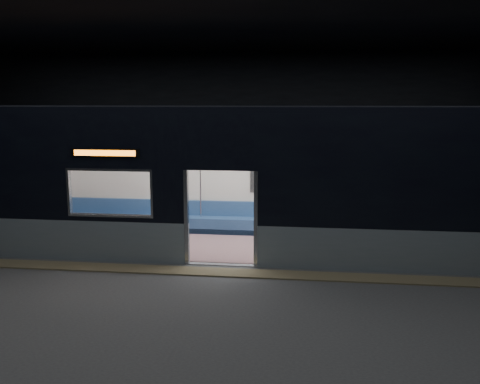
# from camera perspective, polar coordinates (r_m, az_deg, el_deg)

# --- Properties ---
(station_floor) EXTENTS (24.00, 14.00, 0.01)m
(station_floor) POSITION_cam_1_polar(r_m,az_deg,el_deg) (10.01, -3.08, -10.12)
(station_floor) COLOR #47494C
(station_floor) RESTS_ON ground
(station_envelope) EXTENTS (24.00, 14.00, 5.00)m
(station_envelope) POSITION_cam_1_polar(r_m,az_deg,el_deg) (9.39, -3.30, 11.38)
(station_envelope) COLOR black
(station_envelope) RESTS_ON station_floor
(tactile_strip) EXTENTS (22.80, 0.50, 0.03)m
(tactile_strip) POSITION_cam_1_polar(r_m,az_deg,el_deg) (10.51, -2.56, -8.99)
(tactile_strip) COLOR #8C7F59
(tactile_strip) RESTS_ON station_floor
(metro_car) EXTENTS (18.00, 3.04, 3.35)m
(metro_car) POSITION_cam_1_polar(r_m,az_deg,el_deg) (12.01, -1.07, 2.43)
(metro_car) COLOR #8A96A4
(metro_car) RESTS_ON station_floor
(passenger) EXTENTS (0.42, 0.68, 1.33)m
(passenger) POSITION_cam_1_polar(r_m,az_deg,el_deg) (13.28, 17.02, -1.93)
(passenger) COLOR black
(passenger) RESTS_ON metro_car
(handbag) EXTENTS (0.31, 0.28, 0.14)m
(handbag) POSITION_cam_1_polar(r_m,az_deg,el_deg) (13.10, 17.34, -2.60)
(handbag) COLOR black
(handbag) RESTS_ON passenger
(transit_map) EXTENTS (1.12, 0.03, 0.73)m
(transit_map) POSITION_cam_1_polar(r_m,az_deg,el_deg) (13.26, 3.81, 1.70)
(transit_map) COLOR white
(transit_map) RESTS_ON metro_car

